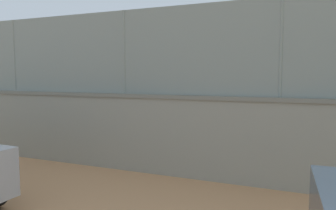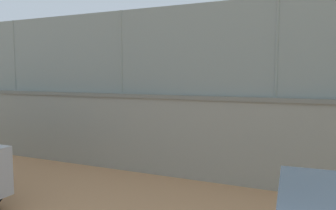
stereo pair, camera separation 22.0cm
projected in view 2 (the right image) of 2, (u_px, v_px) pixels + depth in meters
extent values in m
plane|color=tan|center=(219.00, 117.00, 16.90)|extent=(260.00, 260.00, 0.00)
cube|color=gray|center=(191.00, 138.00, 6.87)|extent=(30.50, 0.82, 1.64)
cube|color=slate|center=(191.00, 97.00, 6.79)|extent=(30.50, 0.88, 0.08)
cube|color=gray|center=(191.00, 50.00, 6.70)|extent=(29.89, 0.48, 1.84)
cylinder|color=gray|center=(277.00, 47.00, 6.02)|extent=(0.07, 0.07, 1.84)
cylinder|color=gray|center=(122.00, 52.00, 7.39)|extent=(0.07, 0.07, 1.84)
cylinder|color=gray|center=(15.00, 56.00, 8.75)|extent=(0.07, 0.07, 1.84)
cylinder|color=#B2B2B2|center=(141.00, 117.00, 13.38)|extent=(0.21, 0.21, 0.85)
cylinder|color=#B2B2B2|center=(145.00, 117.00, 13.42)|extent=(0.21, 0.21, 0.85)
cylinder|color=beige|center=(143.00, 99.00, 13.33)|extent=(0.48, 0.48, 0.63)
cylinder|color=brown|center=(135.00, 96.00, 13.21)|extent=(0.42, 0.53, 0.17)
cylinder|color=brown|center=(152.00, 97.00, 13.09)|extent=(0.42, 0.53, 0.17)
sphere|color=brown|center=(143.00, 89.00, 13.29)|extent=(0.24, 0.24, 0.24)
cylinder|color=red|center=(143.00, 86.00, 13.28)|extent=(0.35, 0.35, 0.05)
cylinder|color=black|center=(152.00, 97.00, 12.91)|extent=(0.21, 0.26, 0.04)
ellipsoid|color=#333338|center=(153.00, 97.00, 12.69)|extent=(0.20, 0.26, 0.24)
cylinder|color=navy|center=(192.00, 124.00, 11.79)|extent=(0.21, 0.21, 0.74)
cylinder|color=navy|center=(194.00, 125.00, 11.61)|extent=(0.21, 0.21, 0.74)
cylinder|color=beige|center=(193.00, 107.00, 11.65)|extent=(0.48, 0.48, 0.55)
cylinder|color=brown|center=(188.00, 103.00, 11.87)|extent=(0.40, 0.46, 0.16)
cylinder|color=brown|center=(190.00, 105.00, 11.25)|extent=(0.40, 0.46, 0.16)
sphere|color=brown|center=(193.00, 96.00, 11.61)|extent=(0.21, 0.21, 0.21)
cylinder|color=black|center=(193.00, 93.00, 11.60)|extent=(0.31, 0.31, 0.05)
cylinder|color=black|center=(185.00, 105.00, 11.17)|extent=(0.22, 0.26, 0.04)
ellipsoid|color=#333338|center=(179.00, 105.00, 11.08)|extent=(0.21, 0.25, 0.24)
sphere|color=#3399D8|center=(132.00, 130.00, 12.66)|extent=(0.09, 0.09, 0.09)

